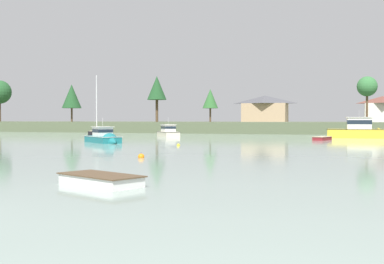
{
  "coord_description": "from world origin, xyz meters",
  "views": [
    {
      "loc": [
        12.45,
        -10.6,
        2.7
      ],
      "look_at": [
        -1.46,
        31.56,
        1.58
      ],
      "focal_mm": 45.97,
      "sensor_mm": 36.0,
      "label": 1
    }
  ],
  "objects_px": {
    "dinghy_white": "(101,182)",
    "cruiser_teal": "(105,139)",
    "mooring_buoy_orange": "(141,157)",
    "dinghy_maroon": "(322,139)",
    "cruiser_yellow": "(362,133)",
    "mooring_buoy_yellow": "(178,145)",
    "sailboat_black": "(97,134)",
    "cruiser_cream": "(167,133)"
  },
  "relations": [
    {
      "from": "cruiser_cream",
      "to": "cruiser_yellow",
      "type": "relative_size",
      "value": 0.72
    },
    {
      "from": "dinghy_maroon",
      "to": "cruiser_yellow",
      "type": "bearing_deg",
      "value": 61.37
    },
    {
      "from": "dinghy_white",
      "to": "dinghy_maroon",
      "type": "xyz_separation_m",
      "value": [
        5.93,
        48.62,
        0.01
      ]
    },
    {
      "from": "dinghy_maroon",
      "to": "mooring_buoy_orange",
      "type": "xyz_separation_m",
      "value": [
        -10.33,
        -34.77,
        -0.09
      ]
    },
    {
      "from": "cruiser_cream",
      "to": "dinghy_maroon",
      "type": "distance_m",
      "value": 25.7
    },
    {
      "from": "cruiser_cream",
      "to": "dinghy_white",
      "type": "height_order",
      "value": "cruiser_cream"
    },
    {
      "from": "dinghy_white",
      "to": "mooring_buoy_yellow",
      "type": "distance_m",
      "value": 30.69
    },
    {
      "from": "dinghy_white",
      "to": "cruiser_yellow",
      "type": "height_order",
      "value": "cruiser_yellow"
    },
    {
      "from": "cruiser_teal",
      "to": "sailboat_black",
      "type": "distance_m",
      "value": 29.37
    },
    {
      "from": "cruiser_teal",
      "to": "cruiser_yellow",
      "type": "relative_size",
      "value": 0.72
    },
    {
      "from": "mooring_buoy_yellow",
      "to": "sailboat_black",
      "type": "bearing_deg",
      "value": 131.71
    },
    {
      "from": "dinghy_white",
      "to": "cruiser_teal",
      "type": "distance_m",
      "value": 37.4
    },
    {
      "from": "cruiser_cream",
      "to": "sailboat_black",
      "type": "bearing_deg",
      "value": 170.72
    },
    {
      "from": "dinghy_maroon",
      "to": "sailboat_black",
      "type": "bearing_deg",
      "value": 166.06
    },
    {
      "from": "dinghy_white",
      "to": "mooring_buoy_orange",
      "type": "distance_m",
      "value": 14.53
    },
    {
      "from": "cruiser_teal",
      "to": "cruiser_yellow",
      "type": "height_order",
      "value": "cruiser_yellow"
    },
    {
      "from": "mooring_buoy_orange",
      "to": "mooring_buoy_yellow",
      "type": "distance_m",
      "value": 16.22
    },
    {
      "from": "cruiser_yellow",
      "to": "sailboat_black",
      "type": "bearing_deg",
      "value": 179.71
    },
    {
      "from": "mooring_buoy_orange",
      "to": "mooring_buoy_yellow",
      "type": "bearing_deg",
      "value": 100.52
    },
    {
      "from": "cruiser_yellow",
      "to": "mooring_buoy_yellow",
      "type": "distance_m",
      "value": 33.67
    },
    {
      "from": "cruiser_teal",
      "to": "sailboat_black",
      "type": "height_order",
      "value": "sailboat_black"
    },
    {
      "from": "dinghy_maroon",
      "to": "sailboat_black",
      "type": "relative_size",
      "value": 0.36
    },
    {
      "from": "dinghy_white",
      "to": "cruiser_teal",
      "type": "height_order",
      "value": "cruiser_teal"
    },
    {
      "from": "dinghy_white",
      "to": "sailboat_black",
      "type": "xyz_separation_m",
      "value": [
        -32.69,
        58.2,
        0.08
      ]
    },
    {
      "from": "dinghy_white",
      "to": "mooring_buoy_yellow",
      "type": "xyz_separation_m",
      "value": [
        -7.37,
        29.79,
        -0.09
      ]
    },
    {
      "from": "mooring_buoy_yellow",
      "to": "dinghy_white",
      "type": "bearing_deg",
      "value": -76.11
    },
    {
      "from": "dinghy_white",
      "to": "mooring_buoy_orange",
      "type": "relative_size",
      "value": 8.24
    },
    {
      "from": "mooring_buoy_orange",
      "to": "cruiser_yellow",
      "type": "bearing_deg",
      "value": 70.71
    },
    {
      "from": "dinghy_maroon",
      "to": "mooring_buoy_orange",
      "type": "relative_size",
      "value": 7.65
    },
    {
      "from": "dinghy_white",
      "to": "cruiser_teal",
      "type": "bearing_deg",
      "value": 118.07
    },
    {
      "from": "dinghy_white",
      "to": "mooring_buoy_orange",
      "type": "height_order",
      "value": "dinghy_white"
    },
    {
      "from": "mooring_buoy_orange",
      "to": "dinghy_maroon",
      "type": "bearing_deg",
      "value": 73.45
    },
    {
      "from": "sailboat_black",
      "to": "mooring_buoy_yellow",
      "type": "bearing_deg",
      "value": -48.29
    },
    {
      "from": "cruiser_cream",
      "to": "sailboat_black",
      "type": "distance_m",
      "value": 14.16
    },
    {
      "from": "cruiser_teal",
      "to": "sailboat_black",
      "type": "bearing_deg",
      "value": 120.91
    },
    {
      "from": "mooring_buoy_yellow",
      "to": "cruiser_cream",
      "type": "bearing_deg",
      "value": 113.47
    },
    {
      "from": "dinghy_maroon",
      "to": "cruiser_teal",
      "type": "bearing_deg",
      "value": -146.43
    },
    {
      "from": "sailboat_black",
      "to": "mooring_buoy_yellow",
      "type": "height_order",
      "value": "sailboat_black"
    },
    {
      "from": "dinghy_white",
      "to": "cruiser_yellow",
      "type": "distance_m",
      "value": 59.02
    },
    {
      "from": "cruiser_teal",
      "to": "mooring_buoy_yellow",
      "type": "bearing_deg",
      "value": -17.42
    },
    {
      "from": "cruiser_cream",
      "to": "sailboat_black",
      "type": "xyz_separation_m",
      "value": [
        -13.98,
        2.28,
        -0.23
      ]
    },
    {
      "from": "cruiser_teal",
      "to": "mooring_buoy_orange",
      "type": "height_order",
      "value": "cruiser_teal"
    }
  ]
}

